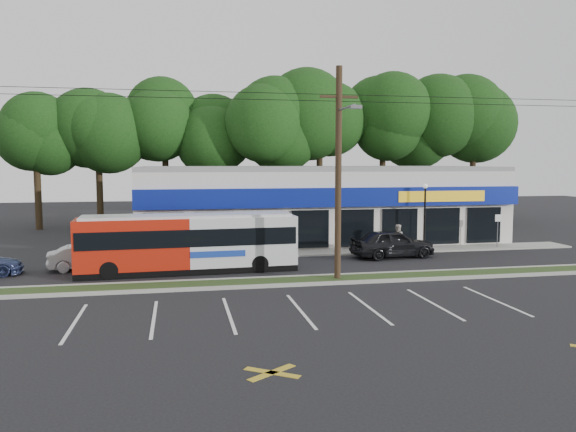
% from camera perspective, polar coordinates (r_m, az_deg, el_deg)
% --- Properties ---
extents(ground, '(120.00, 120.00, 0.00)m').
position_cam_1_polar(ground, '(25.29, -0.92, -7.30)').
color(ground, black).
rests_on(ground, ground).
extents(grass_strip, '(40.00, 1.60, 0.12)m').
position_cam_1_polar(grass_strip, '(26.24, -1.31, -6.70)').
color(grass_strip, '#203616').
rests_on(grass_strip, ground).
extents(curb_south, '(40.00, 0.25, 0.14)m').
position_cam_1_polar(curb_south, '(25.42, -0.98, -7.07)').
color(curb_south, '#9E9E93').
rests_on(curb_south, ground).
extents(curb_north, '(40.00, 0.25, 0.14)m').
position_cam_1_polar(curb_north, '(27.06, -1.62, -6.30)').
color(curb_north, '#9E9E93').
rests_on(curb_north, ground).
extents(sidewalk, '(32.00, 2.20, 0.10)m').
position_cam_1_polar(sidewalk, '(35.01, 4.54, -3.66)').
color(sidewalk, '#9E9E93').
rests_on(sidewalk, ground).
extents(strip_mall, '(25.00, 12.55, 5.30)m').
position_cam_1_polar(strip_mall, '(41.49, 2.65, 1.40)').
color(strip_mall, silver).
rests_on(strip_mall, ground).
extents(utility_pole, '(50.00, 2.77, 10.00)m').
position_cam_1_polar(utility_pole, '(26.21, 4.83, 5.07)').
color(utility_pole, black).
rests_on(utility_pole, ground).
extents(lamp_post, '(0.30, 0.30, 4.25)m').
position_cam_1_polar(lamp_post, '(36.59, 13.74, 0.73)').
color(lamp_post, black).
rests_on(lamp_post, ground).
extents(sign_post, '(0.45, 0.10, 2.23)m').
position_cam_1_polar(sign_post, '(38.87, 20.55, -0.84)').
color(sign_post, '#59595E').
rests_on(sign_post, ground).
extents(tree_line, '(46.76, 6.76, 11.83)m').
position_cam_1_polar(tree_line, '(51.05, -1.71, 8.63)').
color(tree_line, black).
rests_on(tree_line, ground).
extents(metrobus, '(11.11, 2.85, 2.96)m').
position_cam_1_polar(metrobus, '(29.06, -10.07, -2.57)').
color(metrobus, '#B51E0D').
rests_on(metrobus, ground).
extents(car_dark, '(5.10, 2.46, 1.68)m').
position_cam_1_polar(car_dark, '(33.61, 10.55, -2.75)').
color(car_dark, black).
rests_on(car_dark, ground).
extents(car_silver, '(4.26, 2.07, 1.35)m').
position_cam_1_polar(car_silver, '(31.17, -19.58, -3.93)').
color(car_silver, '#999DA0').
rests_on(car_silver, ground).
extents(pedestrian_a, '(0.59, 0.41, 1.52)m').
position_cam_1_polar(pedestrian_a, '(33.26, 0.02, -2.88)').
color(pedestrian_a, silver).
rests_on(pedestrian_a, ground).
extents(pedestrian_b, '(1.08, 1.02, 1.76)m').
position_cam_1_polar(pedestrian_b, '(35.57, 11.06, -2.24)').
color(pedestrian_b, beige).
rests_on(pedestrian_b, ground).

